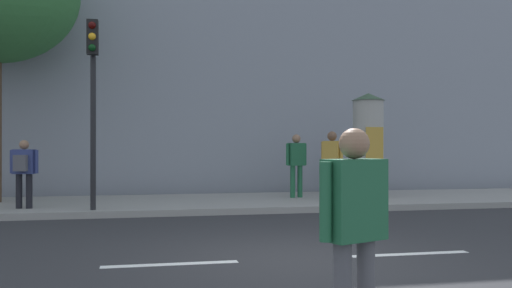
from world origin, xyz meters
The scene contains 11 objects.
ground_plane centered at (0.00, 0.00, 0.00)m, with size 80.00×80.00×0.00m, color #2B2B2D.
sidewalk_curb centered at (0.00, 7.00, 0.07)m, with size 36.00×4.00×0.15m, color gray.
lane_markings centered at (0.00, 0.00, 0.00)m, with size 25.80×0.16×0.01m.
building_backdrop centered at (0.00, 12.00, 5.48)m, with size 36.00×5.00×10.96m, color gray.
traffic_light centered at (-3.09, 5.24, 2.94)m, with size 0.24×0.45×4.13m.
poster_column centered at (4.04, 6.95, 1.59)m, with size 0.91×0.91×2.84m.
pedestrian_in_red_top centered at (-0.54, -3.51, 1.01)m, with size 0.62×0.40×1.70m.
pedestrian_with_bag centered at (2.08, 7.29, 1.18)m, with size 0.62×0.47×1.71m.
pedestrian_with_backpack centered at (3.50, 8.45, 1.06)m, with size 0.36×0.60×1.57m.
pedestrian_tallest centered at (-4.64, 5.93, 1.07)m, with size 0.63×0.45×1.54m.
pedestrian_near_pole centered at (2.65, 5.98, 1.19)m, with size 0.46×0.45×1.77m.
Camera 1 is at (-2.14, -7.52, 1.58)m, focal length 39.65 mm.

